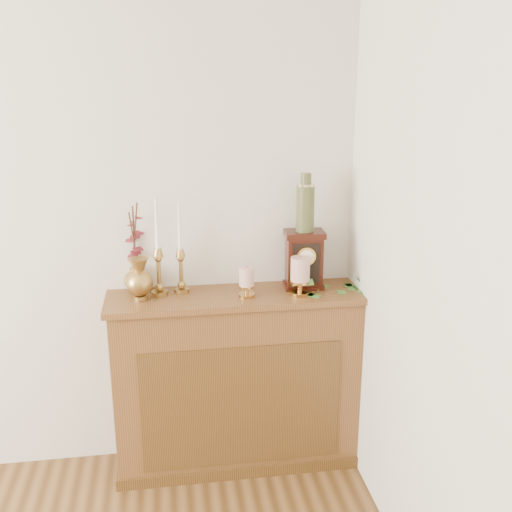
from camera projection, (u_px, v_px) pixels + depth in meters
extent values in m
cube|color=brown|center=(237.00, 383.00, 3.01)|extent=(1.20, 0.30, 0.90)
cube|color=brown|center=(241.00, 407.00, 2.88)|extent=(0.96, 0.01, 0.63)
cube|color=brown|center=(236.00, 297.00, 2.87)|extent=(1.24, 0.34, 0.03)
cube|color=brown|center=(238.00, 454.00, 3.13)|extent=(1.23, 0.33, 0.06)
cylinder|color=#A67F42|center=(160.00, 293.00, 2.85)|extent=(0.08, 0.08, 0.02)
sphere|color=#A67F42|center=(160.00, 287.00, 2.84)|extent=(0.04, 0.04, 0.04)
cylinder|color=#A67F42|center=(159.00, 273.00, 2.82)|extent=(0.02, 0.02, 0.14)
sphere|color=#A67F42|center=(158.00, 259.00, 2.80)|extent=(0.04, 0.04, 0.04)
cone|color=#A67F42|center=(158.00, 253.00, 2.79)|extent=(0.05, 0.05, 0.04)
cone|color=white|center=(156.00, 224.00, 2.75)|extent=(0.02, 0.02, 0.25)
cylinder|color=#A67F42|center=(182.00, 290.00, 2.89)|extent=(0.07, 0.07, 0.02)
sphere|color=#A67F42|center=(182.00, 285.00, 2.88)|extent=(0.04, 0.04, 0.04)
cylinder|color=#A67F42|center=(181.00, 272.00, 2.86)|extent=(0.02, 0.02, 0.13)
sphere|color=#A67F42|center=(181.00, 258.00, 2.84)|extent=(0.03, 0.03, 0.03)
cone|color=#A67F42|center=(180.00, 253.00, 2.83)|extent=(0.05, 0.05, 0.04)
cone|color=white|center=(179.00, 226.00, 2.80)|extent=(0.02, 0.02, 0.23)
cylinder|color=#A67F42|center=(140.00, 298.00, 2.79)|extent=(0.06, 0.06, 0.02)
sphere|color=#A67F42|center=(139.00, 283.00, 2.76)|extent=(0.13, 0.13, 0.13)
cone|color=#A67F42|center=(138.00, 265.00, 2.74)|extent=(0.09, 0.09, 0.06)
cylinder|color=#A67F42|center=(137.00, 290.00, 2.90)|extent=(0.05, 0.05, 0.01)
ellipsoid|color=#A67F42|center=(137.00, 280.00, 2.89)|extent=(0.12, 0.12, 0.10)
cylinder|color=#A67F42|center=(136.00, 270.00, 2.87)|extent=(0.06, 0.06, 0.02)
cylinder|color=#472819|center=(134.00, 240.00, 2.84)|extent=(0.03, 0.07, 0.29)
cylinder|color=#472819|center=(134.00, 237.00, 2.84)|extent=(0.01, 0.06, 0.32)
cylinder|color=#472819|center=(135.00, 235.00, 2.83)|extent=(0.05, 0.10, 0.33)
cylinder|color=#B5813F|center=(247.00, 295.00, 2.83)|extent=(0.08, 0.08, 0.01)
cylinder|color=#B5813F|center=(247.00, 290.00, 2.83)|extent=(0.02, 0.02, 0.04)
cylinder|color=#B5813F|center=(247.00, 286.00, 2.82)|extent=(0.07, 0.07, 0.01)
cylinder|color=beige|center=(247.00, 276.00, 2.81)|extent=(0.07, 0.07, 0.09)
cylinder|color=#472819|center=(247.00, 267.00, 2.79)|extent=(0.00, 0.00, 0.01)
cylinder|color=#B5813F|center=(300.00, 293.00, 2.86)|extent=(0.10, 0.10, 0.02)
cylinder|color=#B5813F|center=(300.00, 287.00, 2.85)|extent=(0.02, 0.02, 0.05)
cylinder|color=#B5813F|center=(300.00, 281.00, 2.84)|extent=(0.10, 0.10, 0.01)
cylinder|color=beige|center=(300.00, 269.00, 2.82)|extent=(0.09, 0.09, 0.11)
cylinder|color=#472819|center=(301.00, 256.00, 2.80)|extent=(0.00, 0.00, 0.01)
cube|color=#42752C|center=(346.00, 285.00, 2.97)|extent=(0.06, 0.06, 0.00)
cube|color=#42752C|center=(305.00, 293.00, 2.87)|extent=(0.05, 0.06, 0.00)
cube|color=#42752C|center=(311.00, 294.00, 2.85)|extent=(0.06, 0.05, 0.00)
cube|color=#42752C|center=(347.00, 286.00, 2.96)|extent=(0.06, 0.06, 0.00)
cube|color=#42752C|center=(320.00, 295.00, 2.84)|extent=(0.04, 0.05, 0.00)
cube|color=#42752C|center=(366.00, 290.00, 2.90)|extent=(0.05, 0.04, 0.00)
cube|color=#42752C|center=(287.00, 294.00, 2.85)|extent=(0.06, 0.05, 0.00)
cube|color=#42752C|center=(329.00, 289.00, 2.93)|extent=(0.05, 0.04, 0.00)
cube|color=#42752C|center=(349.00, 294.00, 2.85)|extent=(0.06, 0.06, 0.00)
cube|color=#42752C|center=(346.00, 286.00, 2.96)|extent=(0.05, 0.06, 0.00)
cube|color=#42752C|center=(337.00, 288.00, 2.94)|extent=(0.05, 0.04, 0.00)
cube|color=#42752C|center=(341.00, 288.00, 2.94)|extent=(0.04, 0.05, 0.00)
cube|color=#42752C|center=(320.00, 285.00, 2.97)|extent=(0.06, 0.06, 0.00)
cube|color=#42752C|center=(329.00, 290.00, 2.91)|extent=(0.05, 0.04, 0.00)
cube|color=#42752C|center=(295.00, 283.00, 2.88)|extent=(0.05, 0.05, 0.02)
cube|color=#42752C|center=(309.00, 282.00, 2.83)|extent=(0.04, 0.03, 0.02)
cube|color=#42752C|center=(356.00, 278.00, 2.91)|extent=(0.05, 0.04, 0.02)
cube|color=#38100B|center=(303.00, 285.00, 2.96)|extent=(0.20, 0.14, 0.02)
cube|color=#38100B|center=(304.00, 261.00, 2.92)|extent=(0.18, 0.12, 0.25)
cube|color=#38100B|center=(305.00, 234.00, 2.88)|extent=(0.20, 0.14, 0.03)
cube|color=black|center=(306.00, 264.00, 2.87)|extent=(0.13, 0.01, 0.20)
cylinder|color=gold|center=(306.00, 257.00, 2.85)|extent=(0.09, 0.01, 0.09)
cylinder|color=silver|center=(306.00, 257.00, 2.85)|extent=(0.07, 0.01, 0.07)
sphere|color=gold|center=(306.00, 277.00, 2.89)|extent=(0.03, 0.03, 0.03)
cylinder|color=#183025|center=(305.00, 209.00, 2.85)|extent=(0.09, 0.09, 0.22)
cylinder|color=#183025|center=(306.00, 181.00, 2.81)|extent=(0.05, 0.05, 0.07)
cylinder|color=tan|center=(306.00, 185.00, 2.81)|extent=(0.06, 0.06, 0.02)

